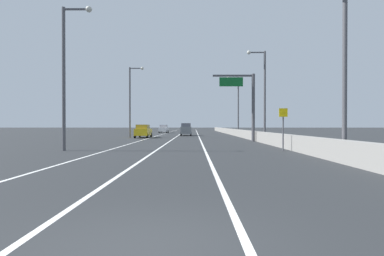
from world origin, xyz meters
name	(u,v)px	position (x,y,z in m)	size (l,w,h in m)	color
ground_plane	(191,133)	(0.00, 64.00, 0.00)	(320.00, 320.00, 0.00)	#26282B
lane_stripe_left	(161,135)	(-5.50, 55.00, 0.00)	(0.16, 130.00, 0.00)	silver
lane_stripe_center	(180,135)	(-2.00, 55.00, 0.00)	(0.16, 130.00, 0.00)	silver
lane_stripe_right	(198,135)	(1.50, 55.00, 0.00)	(0.16, 130.00, 0.00)	silver
jersey_barrier_right	(245,134)	(7.91, 40.00, 0.55)	(0.60, 120.00, 1.10)	gray
overhead_sign_gantry	(247,99)	(6.56, 30.43, 4.73)	(4.68, 0.36, 7.50)	#47474C
speed_advisory_sign	(283,126)	(7.01, 17.67, 1.76)	(0.60, 0.11, 3.00)	#4C4C51
lamp_post_right_near	(340,46)	(8.20, 11.65, 5.86)	(2.14, 0.44, 10.21)	#4C4C51
lamp_post_right_second	(263,89)	(8.44, 30.97, 5.86)	(2.14, 0.44, 10.21)	#4C4C51
lamp_post_right_third	(237,102)	(8.17, 50.29, 5.86)	(2.14, 0.44, 10.21)	#4C4C51
lamp_post_left_near	(67,68)	(-8.25, 17.65, 5.86)	(2.14, 0.44, 10.21)	#4C4C51
lamp_post_left_mid	(132,97)	(-8.27, 40.83, 5.86)	(2.14, 0.44, 10.21)	#4C4C51
car_yellow_0	(143,131)	(-6.57, 40.70, 0.94)	(1.96, 4.76, 1.88)	gold
car_white_1	(164,129)	(-6.32, 69.02, 0.94)	(2.00, 4.79, 1.87)	white
car_gray_2	(186,129)	(-0.64, 49.34, 1.06)	(1.94, 4.71, 2.13)	slate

